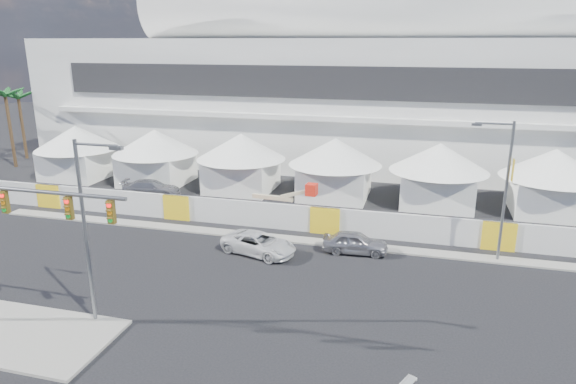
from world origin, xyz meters
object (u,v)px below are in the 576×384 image
(lot_car_c, at_px, (152,188))
(boom_lift, at_px, (267,208))
(streetlight_curb, at_px, (503,182))
(pickup_curb, at_px, (259,244))
(streetlight_median, at_px, (88,220))
(sedan_silver, at_px, (355,242))

(lot_car_c, xyz_separation_m, boom_lift, (12.02, -2.95, 0.10))
(streetlight_curb, bearing_deg, pickup_curb, -169.12)
(boom_lift, bearing_deg, streetlight_median, -96.16)
(pickup_curb, height_order, boom_lift, boom_lift)
(sedan_silver, xyz_separation_m, streetlight_median, (-11.31, -12.22, 4.72))
(lot_car_c, bearing_deg, streetlight_median, -168.89)
(lot_car_c, relative_size, boom_lift, 0.82)
(streetlight_median, xyz_separation_m, boom_lift, (3.54, 17.41, -4.59))
(pickup_curb, height_order, streetlight_curb, streetlight_curb)
(pickup_curb, distance_m, boom_lift, 7.20)
(pickup_curb, xyz_separation_m, streetlight_median, (-5.12, -10.39, 4.75))
(streetlight_median, distance_m, streetlight_curb, 24.23)
(sedan_silver, bearing_deg, streetlight_median, 133.77)
(boom_lift, bearing_deg, streetlight_curb, -8.49)
(streetlight_median, relative_size, streetlight_curb, 1.01)
(pickup_curb, distance_m, lot_car_c, 16.87)
(streetlight_median, bearing_deg, boom_lift, 78.51)
(sedan_silver, relative_size, pickup_curb, 0.85)
(lot_car_c, xyz_separation_m, streetlight_curb, (28.74, -7.06, 4.52))
(lot_car_c, distance_m, streetlight_curb, 29.94)
(pickup_curb, relative_size, boom_lift, 0.80)
(lot_car_c, height_order, streetlight_curb, streetlight_curb)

